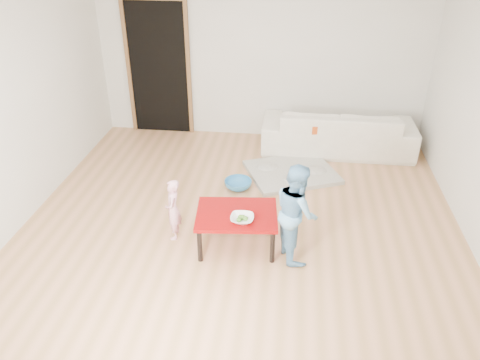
% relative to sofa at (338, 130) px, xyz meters
% --- Properties ---
extents(floor, '(5.00, 5.00, 0.01)m').
position_rel_sofa_xyz_m(floor, '(-1.20, -2.05, -0.33)').
color(floor, '#AE7E4A').
rests_on(floor, ground).
extents(back_wall, '(5.00, 0.02, 2.60)m').
position_rel_sofa_xyz_m(back_wall, '(-1.20, 0.45, 0.97)').
color(back_wall, silver).
rests_on(back_wall, floor).
extents(left_wall, '(0.02, 5.00, 2.60)m').
position_rel_sofa_xyz_m(left_wall, '(-3.70, -2.05, 0.97)').
color(left_wall, silver).
rests_on(left_wall, floor).
extents(doorway, '(1.02, 0.08, 2.11)m').
position_rel_sofa_xyz_m(doorway, '(-2.80, 0.43, 0.70)').
color(doorway, brown).
rests_on(doorway, back_wall).
extents(sofa, '(2.23, 0.88, 0.65)m').
position_rel_sofa_xyz_m(sofa, '(0.00, 0.00, 0.00)').
color(sofa, white).
rests_on(sofa, floor).
extents(cushion, '(0.52, 0.49, 0.12)m').
position_rel_sofa_xyz_m(cushion, '(-0.23, -0.21, 0.16)').
color(cushion, '#DB5318').
rests_on(cushion, sofa).
extents(red_table, '(0.90, 0.71, 0.42)m').
position_rel_sofa_xyz_m(red_table, '(-1.20, -2.54, -0.12)').
color(red_table, '#7D0607').
rests_on(red_table, floor).
extents(bowl, '(0.24, 0.24, 0.06)m').
position_rel_sofa_xyz_m(bowl, '(-1.12, -2.68, 0.12)').
color(bowl, white).
rests_on(bowl, red_table).
extents(broccoli, '(0.12, 0.12, 0.06)m').
position_rel_sofa_xyz_m(broccoli, '(-1.12, -2.68, 0.12)').
color(broccoli, '#2D5919').
rests_on(broccoli, red_table).
extents(child_pink, '(0.20, 0.28, 0.70)m').
position_rel_sofa_xyz_m(child_pink, '(-1.90, -2.46, 0.03)').
color(child_pink, pink).
rests_on(child_pink, floor).
extents(child_blue, '(0.54, 0.61, 1.06)m').
position_rel_sofa_xyz_m(child_blue, '(-0.59, -2.61, 0.20)').
color(child_blue, '#5D9DD9').
rests_on(child_blue, floor).
extents(basin, '(0.36, 0.36, 0.11)m').
position_rel_sofa_xyz_m(basin, '(-1.34, -1.32, -0.27)').
color(basin, teal).
rests_on(basin, floor).
extents(blanket, '(1.42, 1.32, 0.06)m').
position_rel_sofa_xyz_m(blanket, '(-0.65, -0.86, -0.30)').
color(blanket, beige).
rests_on(blanket, floor).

